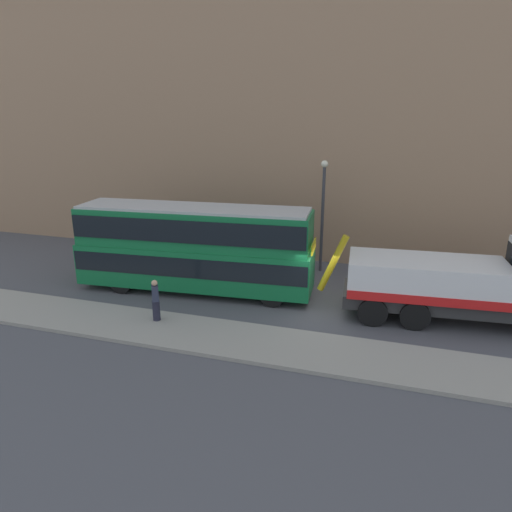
# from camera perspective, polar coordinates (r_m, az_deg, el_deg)

# --- Properties ---
(ground_plane) EXTENTS (120.00, 120.00, 0.00)m
(ground_plane) POSITION_cam_1_polar(r_m,az_deg,el_deg) (20.69, 8.57, -6.17)
(ground_plane) COLOR #4C4C51
(near_kerb) EXTENTS (60.00, 2.80, 0.15)m
(near_kerb) POSITION_cam_1_polar(r_m,az_deg,el_deg) (16.93, 6.30, -11.46)
(near_kerb) COLOR gray
(near_kerb) RESTS_ON ground_plane
(building_facade) EXTENTS (60.00, 1.50, 16.00)m
(building_facade) POSITION_cam_1_polar(r_m,az_deg,el_deg) (25.78, 11.91, 16.79)
(building_facade) COLOR #9E7A5B
(building_facade) RESTS_ON ground_plane
(recovery_tow_truck) EXTENTS (10.22, 3.34, 3.67)m
(recovery_tow_truck) POSITION_cam_1_polar(r_m,az_deg,el_deg) (20.25, 25.07, -2.88)
(recovery_tow_truck) COLOR #2D2D2D
(recovery_tow_truck) RESTS_ON ground_plane
(double_decker_bus) EXTENTS (11.17, 3.41, 4.06)m
(double_decker_bus) POSITION_cam_1_polar(r_m,az_deg,el_deg) (21.71, -7.58, 1.29)
(double_decker_bus) COLOR #146B38
(double_decker_bus) RESTS_ON ground_plane
(pedestrian_onlooker) EXTENTS (0.43, 0.48, 1.71)m
(pedestrian_onlooker) POSITION_cam_1_polar(r_m,az_deg,el_deg) (18.99, -12.21, -5.38)
(pedestrian_onlooker) COLOR #232333
(pedestrian_onlooker) RESTS_ON near_kerb
(street_lamp) EXTENTS (0.36, 0.36, 5.83)m
(street_lamp) POSITION_cam_1_polar(r_m,az_deg,el_deg) (24.22, 8.19, 5.99)
(street_lamp) COLOR #38383D
(street_lamp) RESTS_ON ground_plane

